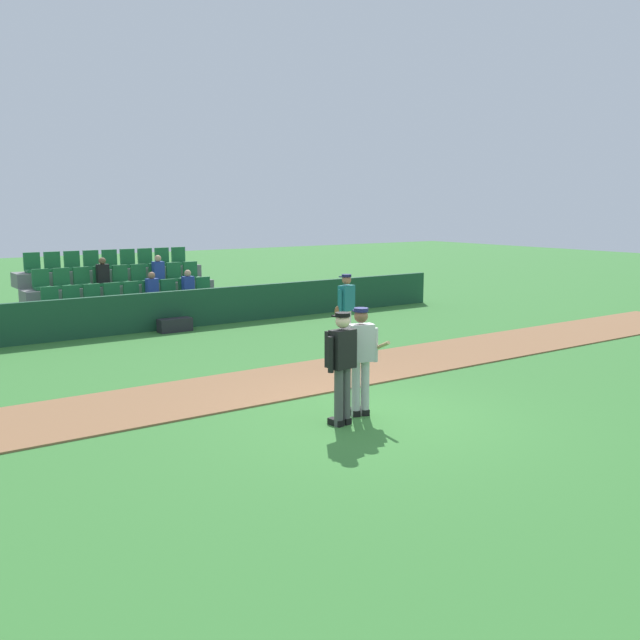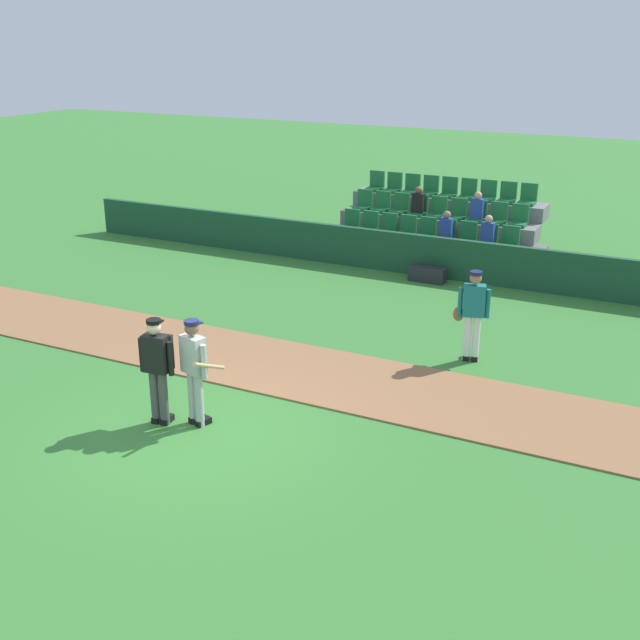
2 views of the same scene
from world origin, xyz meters
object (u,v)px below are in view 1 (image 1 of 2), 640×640
umpire_home_plate (342,362)px  runner_teal_jersey (346,308)px  batter_grey_jersey (361,357)px  equipment_bag (175,325)px

umpire_home_plate → runner_teal_jersey: size_ratio=1.00×
batter_grey_jersey → runner_teal_jersey: size_ratio=1.00×
batter_grey_jersey → equipment_bag: bearing=85.6°
runner_teal_jersey → equipment_bag: bearing=118.6°
batter_grey_jersey → runner_teal_jersey: 5.43m
batter_grey_jersey → runner_teal_jersey: bearing=55.4°
umpire_home_plate → runner_teal_jersey: same height
runner_teal_jersey → batter_grey_jersey: bearing=-124.6°
batter_grey_jersey → umpire_home_plate: bearing=-158.6°
batter_grey_jersey → runner_teal_jersey: same height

